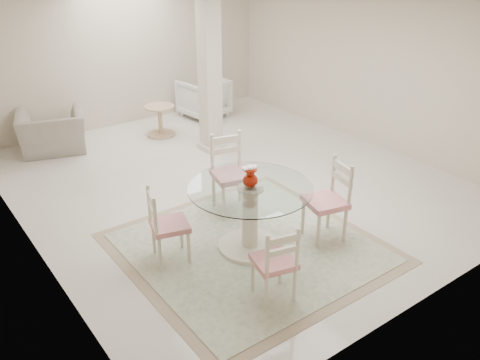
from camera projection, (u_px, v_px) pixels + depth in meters
ground at (231, 182)px, 7.88m from camera, size 7.00×7.00×0.00m
room_shell at (230, 62)px, 7.07m from camera, size 6.02×7.02×2.71m
column at (210, 74)px, 8.50m from camera, size 0.30×0.30×2.70m
area_rug at (250, 248)px, 6.21m from camera, size 2.90×2.90×0.02m
dining_table at (250, 218)px, 6.02m from camera, size 1.45×1.45×0.84m
red_vase at (250, 177)px, 5.79m from camera, size 0.20×0.18×0.27m
dining_chair_east at (331, 195)px, 6.18m from camera, size 0.55×0.55×1.15m
dining_chair_north at (230, 168)px, 6.83m from camera, size 0.58×0.58×1.20m
dining_chair_west at (164, 220)px, 5.75m from camera, size 0.51×0.51×1.03m
dining_chair_south at (277, 259)px, 5.10m from camera, size 0.48×0.48×1.00m
recliner_taupe at (52, 132)px, 8.83m from camera, size 1.35×1.26×0.72m
armchair_white at (204, 98)px, 10.55m from camera, size 0.96×0.98×0.80m
side_table at (160, 122)px, 9.58m from camera, size 0.56×0.56×0.58m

